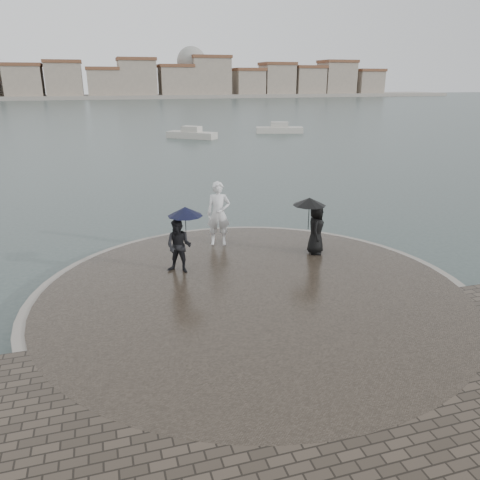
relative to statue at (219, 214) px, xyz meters
name	(u,v)px	position (x,y,z in m)	size (l,w,h in m)	color
ground	(304,371)	(-0.06, -7.64, -1.51)	(400.00, 400.00, 0.00)	#2B3835
kerb_ring	(253,297)	(-0.06, -4.14, -1.35)	(12.50, 12.50, 0.32)	gray
quay_tip	(253,296)	(-0.06, -4.14, -1.33)	(11.90, 11.90, 0.36)	#2D261E
statue	(219,214)	(0.00, 0.00, 0.00)	(0.84, 0.55, 2.29)	silver
visitor_left	(181,237)	(-1.74, -2.14, -0.02)	(1.30, 1.12, 2.04)	black
visitor_right	(314,221)	(2.86, -1.83, -0.01)	(1.26, 1.16, 1.95)	black
far_skyline	(83,81)	(-6.35, 153.07, 4.10)	(260.00, 20.00, 37.00)	gray
boats	(161,140)	(2.14, 31.51, -1.13)	(39.19, 19.84, 1.50)	#B8B3A6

